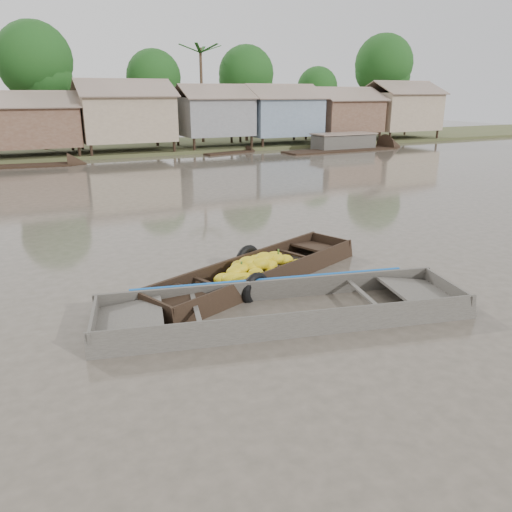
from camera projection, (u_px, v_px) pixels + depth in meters
name	position (u px, v px, depth m)	size (l,w,h in m)	color
ground	(290.00, 296.00, 11.46)	(120.00, 120.00, 0.00)	#4B4539
riverbank	(125.00, 111.00, 39.03)	(120.00, 12.47, 10.22)	#384723
banana_boat	(255.00, 273.00, 12.32)	(6.52, 3.80, 0.91)	black
viewer_boat	(284.00, 313.00, 10.40)	(7.96, 3.67, 0.62)	#3E3A34
distant_boats	(272.00, 150.00, 37.88)	(45.06, 4.37, 1.38)	black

